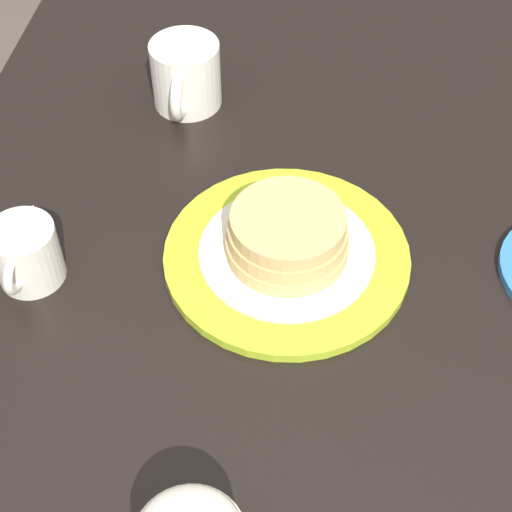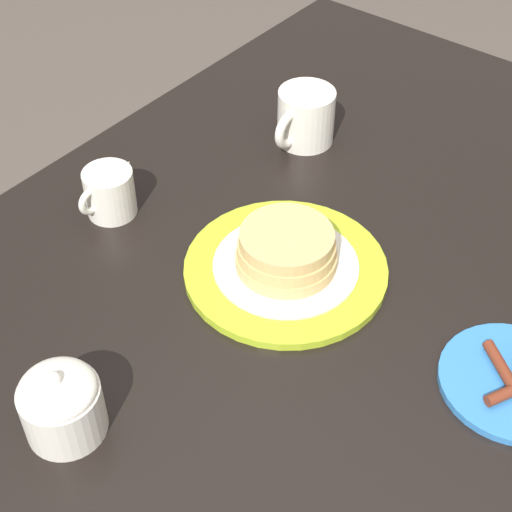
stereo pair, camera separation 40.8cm
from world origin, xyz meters
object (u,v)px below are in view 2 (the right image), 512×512
(coffee_mug, at_px, (305,117))
(sugar_bowl, at_px, (61,404))
(pancake_plate, at_px, (286,260))
(creamer_pitcher, at_px, (110,191))

(coffee_mug, relative_size, sugar_bowl, 1.28)
(pancake_plate, height_order, creamer_pitcher, creamer_pitcher)
(pancake_plate, xyz_separation_m, creamer_pitcher, (0.06, -0.27, 0.01))
(creamer_pitcher, height_order, sugar_bowl, sugar_bowl)
(creamer_pitcher, bearing_deg, coffee_mug, 160.28)
(pancake_plate, xyz_separation_m, sugar_bowl, (0.35, -0.04, 0.02))
(coffee_mug, xyz_separation_m, creamer_pitcher, (0.32, -0.11, -0.01))
(pancake_plate, height_order, coffee_mug, coffee_mug)
(coffee_mug, bearing_deg, pancake_plate, 31.35)
(pancake_plate, distance_m, coffee_mug, 0.31)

